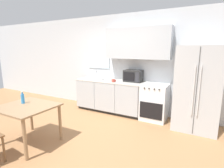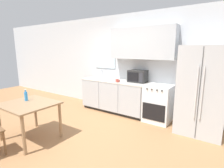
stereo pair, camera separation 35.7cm
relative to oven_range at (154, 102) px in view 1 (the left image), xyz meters
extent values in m
plane|color=#9E7047|center=(-1.04, -1.60, -0.45)|extent=(12.00, 12.00, 0.00)
cube|color=silver|center=(-1.04, 0.34, 0.90)|extent=(12.00, 0.06, 2.70)
cube|color=silver|center=(-1.83, 0.30, 1.12)|extent=(0.73, 0.04, 0.77)
cube|color=#B2B7BC|center=(-0.54, 0.15, 1.45)|extent=(1.71, 0.32, 0.80)
cube|color=#333333|center=(-1.28, 0.03, -0.41)|extent=(1.91, 0.56, 0.08)
cube|color=#B2B7BC|center=(-1.28, 0.00, 0.02)|extent=(1.91, 0.62, 0.78)
cube|color=#B2B7BC|center=(-1.92, -0.32, 0.02)|extent=(0.62, 0.01, 0.76)
cube|color=#B2B7BC|center=(-1.28, -0.32, 0.02)|extent=(0.62, 0.01, 0.76)
cube|color=#B2B7BC|center=(-0.64, -0.32, 0.02)|extent=(0.62, 0.01, 0.76)
cube|color=beige|center=(-1.28, 0.00, 0.43)|extent=(1.94, 0.64, 0.03)
cube|color=white|center=(0.00, 0.00, 0.00)|extent=(0.62, 0.61, 0.90)
cube|color=black|center=(0.00, -0.31, -0.13)|extent=(0.54, 0.01, 0.40)
cylinder|color=#262626|center=(-0.17, -0.31, 0.40)|extent=(0.03, 0.02, 0.03)
cylinder|color=#262626|center=(-0.06, -0.31, 0.40)|extent=(0.03, 0.02, 0.03)
cylinder|color=#262626|center=(0.06, -0.31, 0.40)|extent=(0.03, 0.02, 0.03)
cylinder|color=#262626|center=(0.17, -0.31, 0.40)|extent=(0.03, 0.02, 0.03)
cube|color=silver|center=(0.94, -0.08, 0.47)|extent=(0.89, 0.77, 1.83)
cube|color=#3F3F3F|center=(0.94, -0.47, 0.47)|extent=(0.01, 0.01, 1.77)
cylinder|color=silver|center=(0.89, -0.50, 0.50)|extent=(0.02, 0.02, 1.01)
cylinder|color=silver|center=(0.99, -0.50, 0.50)|extent=(0.02, 0.02, 1.01)
cube|color=#B7BABC|center=(-1.83, 0.00, 0.45)|extent=(0.66, 0.39, 0.02)
cylinder|color=silver|center=(-1.83, 0.15, 0.57)|extent=(0.02, 0.02, 0.22)
cylinder|color=silver|center=(-1.83, 0.08, 0.67)|extent=(0.02, 0.14, 0.02)
cube|color=#282828|center=(-0.63, 0.12, 0.60)|extent=(0.47, 0.31, 0.31)
cube|color=black|center=(-0.69, -0.04, 0.60)|extent=(0.30, 0.01, 0.23)
cube|color=#2D2D33|center=(-0.46, -0.04, 0.60)|extent=(0.09, 0.01, 0.25)
cylinder|color=#BF4C3F|center=(-1.08, -0.19, 0.48)|extent=(0.08, 0.08, 0.08)
torus|color=#BF4C3F|center=(-1.01, -0.19, 0.49)|extent=(0.02, 0.06, 0.06)
cube|color=#997551|center=(-1.77, -2.27, 0.27)|extent=(0.97, 0.87, 0.03)
cylinder|color=#997551|center=(-1.34, -2.65, -0.10)|extent=(0.06, 0.06, 0.70)
cylinder|color=#997551|center=(-2.19, -1.89, -0.10)|extent=(0.06, 0.06, 0.70)
cylinder|color=#997551|center=(-1.34, -1.89, -0.10)|extent=(0.06, 0.06, 0.70)
cylinder|color=brown|center=(-1.61, -2.84, -0.23)|extent=(0.03, 0.03, 0.43)
cylinder|color=#338CD8|center=(-1.96, -2.20, 0.37)|extent=(0.06, 0.06, 0.18)
cylinder|color=#338CD8|center=(-1.96, -2.20, 0.48)|extent=(0.03, 0.03, 0.04)
cylinder|color=white|center=(-1.96, -2.20, 0.51)|extent=(0.03, 0.03, 0.02)
camera|label=1|loc=(1.06, -4.21, 1.30)|focal=28.00mm
camera|label=2|loc=(1.37, -4.03, 1.30)|focal=28.00mm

